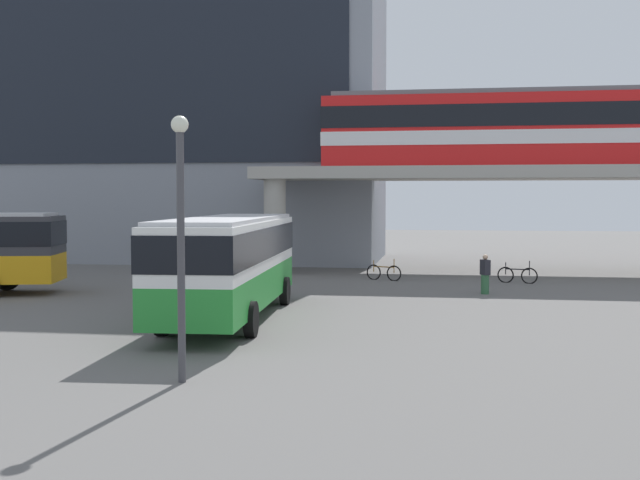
{
  "coord_description": "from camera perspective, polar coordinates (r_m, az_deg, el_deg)",
  "views": [
    {
      "loc": [
        6.71,
        -23.37,
        3.83
      ],
      "look_at": [
        2.06,
        6.44,
        2.2
      ],
      "focal_mm": 44.12,
      "sensor_mm": 36.0,
      "label": 1
    }
  ],
  "objects": [
    {
      "name": "ground_plane",
      "position": [
        34.25,
        -2.5,
        -3.33
      ],
      "size": [
        120.0,
        120.0,
        0.0
      ],
      "primitive_type": "plane",
      "color": "#605E5B"
    },
    {
      "name": "station_building",
      "position": [
        50.75,
        -9.94,
        10.82
      ],
      "size": [
        24.7,
        10.69,
        21.37
      ],
      "color": "gray",
      "rests_on": "ground_plane"
    },
    {
      "name": "bicycle_brown",
      "position": [
        36.58,
        4.65,
        -2.36
      ],
      "size": [
        1.68,
        0.74,
        1.04
      ],
      "color": "black",
      "rests_on": "ground_plane"
    },
    {
      "name": "train",
      "position": [
        41.48,
        17.15,
        7.79
      ],
      "size": [
        24.03,
        2.96,
        3.84
      ],
      "color": "red",
      "rests_on": "elevated_platform"
    },
    {
      "name": "pedestrian_by_bike_rack",
      "position": [
        31.89,
        11.89,
        -2.55
      ],
      "size": [
        0.42,
        0.48,
        1.58
      ],
      "color": "#33663F",
      "rests_on": "ground_plane"
    },
    {
      "name": "pedestrian_waiting_near_stop",
      "position": [
        34.81,
        -5.01,
        -1.93
      ],
      "size": [
        0.47,
        0.41,
        1.68
      ],
      "color": "#26262D",
      "rests_on": "ground_plane"
    },
    {
      "name": "bicycle_black",
      "position": [
        36.34,
        14.13,
        -2.48
      ],
      "size": [
        1.74,
        0.53,
        1.04
      ],
      "color": "black",
      "rests_on": "ground_plane"
    },
    {
      "name": "elevated_platform",
      "position": [
        41.6,
        19.23,
        4.06
      ],
      "size": [
        33.89,
        6.45,
        5.36
      ],
      "color": "#ADA89E",
      "rests_on": "ground_plane"
    },
    {
      "name": "lamp_post",
      "position": [
        16.39,
        -10.07,
        1.19
      ],
      "size": [
        0.36,
        0.36,
        5.51
      ],
      "color": "#3F3F44",
      "rests_on": "ground_plane"
    },
    {
      "name": "bus_main",
      "position": [
        24.78,
        -6.58,
        -1.19
      ],
      "size": [
        3.22,
        11.17,
        3.22
      ],
      "color": "#268C33",
      "rests_on": "ground_plane"
    }
  ]
}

